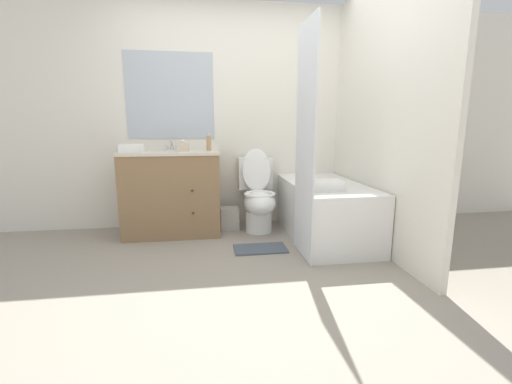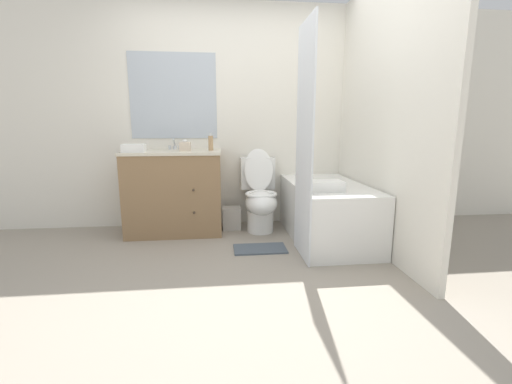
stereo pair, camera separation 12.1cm
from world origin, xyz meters
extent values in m
plane|color=gray|center=(0.00, 0.00, 0.00)|extent=(14.00, 14.00, 0.00)
cube|color=white|center=(0.00, 1.55, 1.25)|extent=(8.00, 0.05, 2.50)
cube|color=#B2BCC6|center=(-0.72, 1.52, 1.48)|extent=(0.95, 0.01, 0.93)
cube|color=white|center=(1.25, 0.76, 1.25)|extent=(0.05, 2.53, 2.50)
cube|color=olive|center=(-0.72, 1.24, 0.43)|extent=(1.00, 0.58, 0.87)
cube|color=beige|center=(-0.72, 1.24, 0.88)|extent=(1.02, 0.60, 0.03)
cylinder|color=white|center=(-0.72, 1.24, 0.84)|extent=(0.33, 0.33, 0.10)
sphere|color=#382D23|center=(-0.49, 0.94, 0.52)|extent=(0.02, 0.02, 0.02)
sphere|color=#382D23|center=(-0.49, 0.94, 0.29)|extent=(0.02, 0.02, 0.02)
cylinder|color=silver|center=(-0.72, 1.45, 0.92)|extent=(0.04, 0.04, 0.04)
cylinder|color=silver|center=(-0.72, 1.40, 0.98)|extent=(0.02, 0.11, 0.09)
cylinder|color=silver|center=(-0.77, 1.45, 0.92)|extent=(0.03, 0.03, 0.04)
cylinder|color=silver|center=(-0.66, 1.45, 0.92)|extent=(0.03, 0.03, 0.04)
cylinder|color=white|center=(0.21, 1.14, 0.12)|extent=(0.29, 0.29, 0.24)
ellipsoid|color=white|center=(0.21, 1.08, 0.34)|extent=(0.34, 0.51, 0.26)
torus|color=white|center=(0.21, 1.08, 0.44)|extent=(0.34, 0.34, 0.04)
cube|color=white|center=(0.21, 1.42, 0.62)|extent=(0.39, 0.18, 0.36)
ellipsoid|color=white|center=(0.21, 1.30, 0.67)|extent=(0.32, 0.15, 0.47)
cube|color=white|center=(0.86, 0.83, 0.29)|extent=(0.71, 1.40, 0.58)
cube|color=#ACB1B2|center=(0.86, 0.83, 0.57)|extent=(0.59, 1.28, 0.01)
cube|color=white|center=(0.49, 0.38, 1.00)|extent=(0.02, 0.54, 2.00)
cube|color=#B7B2A8|center=(-0.10, 1.28, 0.12)|extent=(0.20, 0.17, 0.25)
cube|color=beige|center=(-0.58, 1.20, 0.94)|extent=(0.11, 0.14, 0.09)
ellipsoid|color=white|center=(-0.58, 1.20, 1.00)|extent=(0.05, 0.04, 0.03)
cylinder|color=tan|center=(-0.31, 1.23, 0.97)|extent=(0.05, 0.05, 0.16)
cylinder|color=silver|center=(-0.31, 1.23, 1.07)|extent=(0.03, 0.03, 0.03)
cube|color=white|center=(-1.08, 1.07, 0.94)|extent=(0.22, 0.15, 0.08)
cube|color=white|center=(0.72, 0.48, 0.62)|extent=(0.33, 0.21, 0.09)
cube|color=#4C5660|center=(0.14, 0.58, 0.01)|extent=(0.50, 0.28, 0.02)
camera|label=1|loc=(-0.36, -2.47, 1.17)|focal=24.00mm
camera|label=2|loc=(-0.24, -2.49, 1.17)|focal=24.00mm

